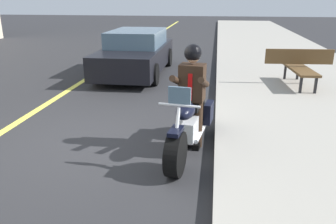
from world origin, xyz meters
The scene contains 5 objects.
ground_plane centered at (0.00, 0.00, 0.00)m, with size 80.00×80.00×0.00m, color #28282B.
motorcycle_main centered at (0.00, 1.57, 0.45)m, with size 2.22×0.78×1.26m.
rider_main centered at (-0.19, 1.59, 1.04)m, with size 0.67×0.61×1.74m.
car_silver centered at (-5.73, -0.63, 0.69)m, with size 4.60×1.92×1.40m.
bench_sidewalk centered at (-4.26, 4.19, 0.71)m, with size 1.83×1.80×0.95m.
Camera 1 is at (5.15, 1.95, 2.45)m, focal length 36.26 mm.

